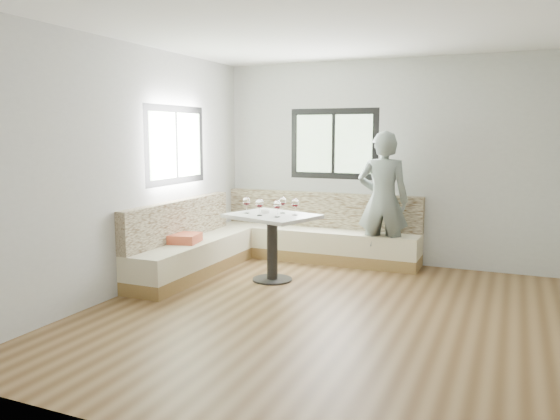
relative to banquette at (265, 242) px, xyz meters
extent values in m
cube|color=brown|center=(1.59, -1.63, -0.33)|extent=(5.00, 5.00, 0.01)
cube|color=white|center=(1.59, -1.63, 2.47)|extent=(5.00, 5.00, 0.01)
cube|color=#B7B7B2|center=(1.59, 0.87, 1.07)|extent=(5.00, 0.01, 2.80)
cube|color=#B7B7B2|center=(1.59, -4.13, 1.07)|extent=(5.00, 0.01, 2.80)
cube|color=#B7B7B2|center=(-0.91, -1.63, 1.07)|extent=(0.01, 5.00, 2.80)
cube|color=black|center=(0.69, 0.86, 1.32)|extent=(1.30, 0.02, 1.00)
cube|color=black|center=(-0.90, -0.73, 1.32)|extent=(0.02, 1.30, 1.00)
cube|color=olive|center=(0.54, 0.60, -0.25)|extent=(2.90, 0.55, 0.16)
cube|color=beige|center=(0.54, 0.60, -0.03)|extent=(2.90, 0.55, 0.29)
cube|color=beige|center=(0.54, 0.80, 0.37)|extent=(2.90, 0.14, 0.50)
cube|color=olive|center=(-0.64, -0.80, -0.25)|extent=(0.55, 2.25, 0.16)
cube|color=beige|center=(-0.64, -0.80, -0.03)|extent=(0.55, 2.25, 0.29)
cube|color=beige|center=(-0.84, -0.80, 0.37)|extent=(0.14, 2.25, 0.50)
cube|color=#CC4C3A|center=(-0.66, -0.97, 0.17)|extent=(0.44, 0.44, 0.11)
cylinder|color=black|center=(0.40, -0.64, -0.32)|extent=(0.49, 0.49, 0.02)
cylinder|color=black|center=(0.40, -0.64, 0.06)|extent=(0.13, 0.13, 0.78)
cube|color=silver|center=(0.40, -0.64, 0.47)|extent=(1.19, 1.05, 0.04)
imported|color=slate|center=(1.50, 0.47, 0.58)|extent=(0.72, 0.51, 1.83)
cylinder|color=white|center=(0.28, -0.59, 0.51)|extent=(0.10, 0.10, 0.04)
sphere|color=black|center=(0.30, -0.58, 0.52)|extent=(0.02, 0.02, 0.02)
sphere|color=black|center=(0.27, -0.58, 0.52)|extent=(0.02, 0.02, 0.02)
sphere|color=black|center=(0.29, -0.60, 0.52)|extent=(0.02, 0.02, 0.02)
cylinder|color=white|center=(0.08, -0.69, 0.50)|extent=(0.07, 0.07, 0.01)
cylinder|color=white|center=(0.08, -0.69, 0.54)|extent=(0.01, 0.01, 0.09)
ellipsoid|color=white|center=(0.08, -0.69, 0.64)|extent=(0.09, 0.09, 0.11)
cylinder|color=#4B060A|center=(0.08, -0.69, 0.62)|extent=(0.06, 0.06, 0.02)
cylinder|color=white|center=(0.31, -0.79, 0.50)|extent=(0.07, 0.07, 0.01)
cylinder|color=white|center=(0.31, -0.79, 0.54)|extent=(0.01, 0.01, 0.09)
ellipsoid|color=white|center=(0.31, -0.79, 0.64)|extent=(0.09, 0.09, 0.11)
cylinder|color=#4B060A|center=(0.31, -0.79, 0.62)|extent=(0.06, 0.06, 0.02)
cylinder|color=white|center=(0.55, -0.81, 0.50)|extent=(0.07, 0.07, 0.01)
cylinder|color=white|center=(0.55, -0.81, 0.54)|extent=(0.01, 0.01, 0.09)
ellipsoid|color=white|center=(0.55, -0.81, 0.64)|extent=(0.09, 0.09, 0.11)
cylinder|color=#4B060A|center=(0.55, -0.81, 0.62)|extent=(0.06, 0.06, 0.02)
cylinder|color=white|center=(0.48, -0.51, 0.50)|extent=(0.07, 0.07, 0.01)
cylinder|color=white|center=(0.48, -0.51, 0.54)|extent=(0.01, 0.01, 0.09)
ellipsoid|color=white|center=(0.48, -0.51, 0.64)|extent=(0.09, 0.09, 0.11)
cylinder|color=#4B060A|center=(0.48, -0.51, 0.62)|extent=(0.06, 0.06, 0.02)
cylinder|color=white|center=(0.69, -0.61, 0.50)|extent=(0.07, 0.07, 0.01)
cylinder|color=white|center=(0.69, -0.61, 0.54)|extent=(0.01, 0.01, 0.09)
ellipsoid|color=white|center=(0.69, -0.61, 0.64)|extent=(0.09, 0.09, 0.11)
cylinder|color=#4B060A|center=(0.69, -0.61, 0.62)|extent=(0.06, 0.06, 0.02)
camera|label=1|loc=(3.09, -6.61, 1.47)|focal=35.00mm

